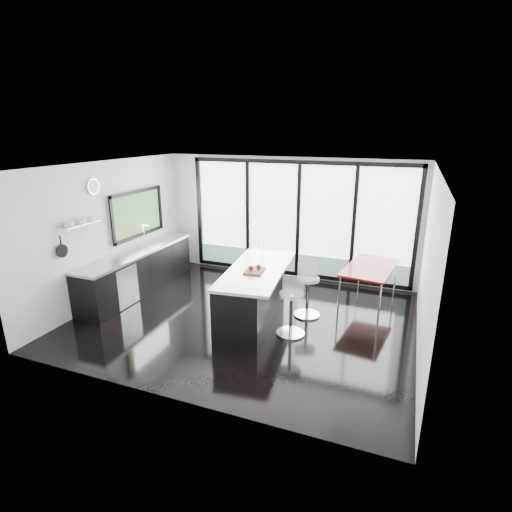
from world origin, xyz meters
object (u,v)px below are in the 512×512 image
at_px(island, 253,292).
at_px(red_table, 368,286).
at_px(bar_stool_near, 291,313).
at_px(bar_stool_far, 308,297).

height_order(island, red_table, island).
bearing_deg(bar_stool_near, red_table, 51.02).
height_order(bar_stool_far, red_table, red_table).
relative_size(bar_stool_far, red_table, 0.51).
height_order(island, bar_stool_far, island).
distance_m(island, bar_stool_far, 1.04).
bearing_deg(red_table, bar_stool_far, -137.31).
xyz_separation_m(island, bar_stool_near, (0.87, -0.40, -0.10)).
xyz_separation_m(bar_stool_far, red_table, (1.01, 0.93, 0.02)).
relative_size(island, red_table, 1.64).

